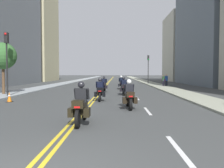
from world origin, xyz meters
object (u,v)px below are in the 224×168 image
motorcycle_2 (100,91)px  motorcycle_5 (121,84)px  motorcycle_1 (129,97)px  traffic_light_near (7,53)px  motorcycle_3 (124,88)px  street_tree_1 (3,56)px  pedestrian_0 (164,81)px  pedestrian_2 (166,80)px  traffic_light_far (148,64)px  traffic_cone_0 (9,97)px  motorcycle_0 (81,107)px  motorcycle_4 (104,85)px

motorcycle_2 → motorcycle_5: (1.68, 11.52, 0.00)m
motorcycle_1 → traffic_light_near: (-9.19, 5.57, 2.82)m
motorcycle_3 → street_tree_1: bearing=-179.7°
pedestrian_0 → pedestrian_2: pedestrian_2 is taller
traffic_light_near → street_tree_1: traffic_light_near is taller
traffic_light_far → motorcycle_3: bearing=-103.6°
motorcycle_1 → traffic_light_far: (4.52, 26.70, 2.66)m
pedestrian_0 → pedestrian_2: (0.44, 0.28, 0.03)m
street_tree_1 → motorcycle_1: bearing=-35.6°
motorcycle_5 → traffic_light_far: 12.76m
motorcycle_1 → traffic_cone_0: 8.21m
motorcycle_0 → pedestrian_0: size_ratio=1.35×
motorcycle_1 → motorcycle_2: size_ratio=1.01×
motorcycle_0 → pedestrian_2: size_ratio=1.30×
motorcycle_4 → street_tree_1: bearing=-150.4°
pedestrian_2 → street_tree_1: size_ratio=0.38×
motorcycle_3 → pedestrian_0: (5.87, 12.55, 0.21)m
motorcycle_1 → motorcycle_3: bearing=87.1°
motorcycle_5 → motorcycle_2: bearing=-97.6°
motorcycle_0 → motorcycle_2: size_ratio=1.03×
motorcycle_4 → street_tree_1: street_tree_1 is taller
motorcycle_3 → traffic_light_near: traffic_light_near is taller
motorcycle_0 → traffic_light_near: 12.23m
motorcycle_2 → traffic_light_near: bearing=162.2°
motorcycle_2 → traffic_light_near: size_ratio=0.43×
pedestrian_0 → motorcycle_0: bearing=-28.6°
traffic_light_far → street_tree_1: bearing=-127.7°
motorcycle_0 → traffic_light_near: size_ratio=0.44×
motorcycle_5 → traffic_light_near: bearing=-132.7°
motorcycle_1 → motorcycle_4: bearing=96.5°
motorcycle_0 → traffic_cone_0: size_ratio=3.28×
motorcycle_1 → motorcycle_5: 15.12m
motorcycle_5 → pedestrian_2: (6.41, 5.54, 0.24)m
traffic_light_near → motorcycle_3: bearing=13.8°
motorcycle_0 → street_tree_1: bearing=127.5°
motorcycle_5 → traffic_cone_0: 14.54m
motorcycle_4 → traffic_cone_0: (-5.75, -8.85, -0.31)m
motorcycle_4 → pedestrian_0: 11.77m
motorcycle_2 → traffic_cone_0: motorcycle_2 is taller
pedestrian_2 → motorcycle_0: bearing=47.6°
motorcycle_4 → traffic_light_far: size_ratio=0.47×
motorcycle_0 → motorcycle_4: (0.02, 15.50, -0.02)m
motorcycle_4 → traffic_cone_0: bearing=-119.6°
traffic_light_far → street_tree_1: size_ratio=1.06×
motorcycle_0 → street_tree_1: street_tree_1 is taller
motorcycle_1 → street_tree_1: (-10.39, 7.43, 2.71)m
motorcycle_4 → traffic_cone_0: 10.56m
motorcycle_3 → motorcycle_4: 4.22m
traffic_cone_0 → motorcycle_4: bearing=57.0°
traffic_cone_0 → traffic_light_near: 4.47m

